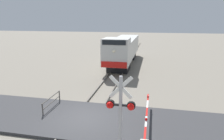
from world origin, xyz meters
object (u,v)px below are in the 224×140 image
locomotive (124,49)px  crossing_gate (145,137)px  guard_railing (52,101)px  crossing_signal (120,112)px

locomotive → crossing_gate: bearing=-78.5°
locomotive → guard_railing: (-2.70, -15.16, -1.43)m
locomotive → crossing_gate: size_ratio=2.34×
crossing_signal → crossing_gate: crossing_signal is taller
locomotive → crossing_gate: locomotive is taller
locomotive → crossing_signal: bearing=-82.0°
crossing_signal → crossing_gate: size_ratio=0.65×
crossing_gate → guard_railing: 7.20m
locomotive → guard_railing: bearing=-100.1°
crossing_gate → locomotive: bearing=101.5°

